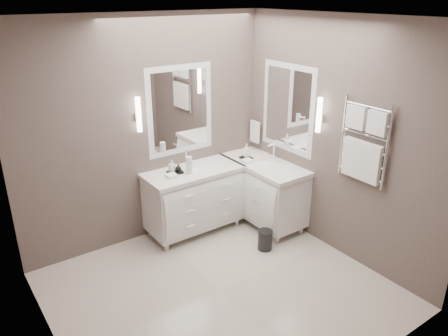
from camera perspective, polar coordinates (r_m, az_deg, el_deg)
floor at (r=4.73m, az=-0.48°, el=-15.80°), size 3.20×3.00×0.01m
ceiling at (r=3.73m, az=-0.62°, el=19.09°), size 3.20×3.00×0.01m
wall_back at (r=5.27m, az=-9.98°, el=4.67°), size 3.20×0.01×2.70m
wall_front at (r=3.06m, az=16.03°, el=-9.31°), size 3.20×0.01×2.70m
wall_left at (r=3.47m, az=-22.96°, el=-6.35°), size 0.01×3.00×2.70m
wall_right at (r=5.07m, az=14.52°, el=3.59°), size 0.01×3.00×2.70m
vanity_back at (r=5.56m, az=-3.95°, el=-3.71°), size 1.24×0.59×0.97m
vanity_right at (r=5.79m, az=5.15°, el=-2.65°), size 0.59×1.24×0.97m
mirror_back at (r=5.40m, az=-5.73°, el=7.53°), size 0.90×0.02×1.10m
mirror_right at (r=5.53m, az=8.31°, el=7.74°), size 0.02×0.90×1.10m
sconce_back at (r=5.08m, az=-11.09°, el=6.79°), size 0.06×0.06×0.40m
sconce_right at (r=5.08m, az=12.31°, el=6.69°), size 0.06×0.06×0.40m
towel_bar_corner at (r=6.02m, az=4.05°, el=4.80°), size 0.03×0.22×0.30m
towel_ladder at (r=4.79m, az=17.73°, el=2.66°), size 0.06×0.58×0.90m
waste_bin at (r=5.34m, az=5.38°, el=-9.33°), size 0.22×0.22×0.25m
amenity_tray_back at (r=5.32m, az=-6.41°, el=-0.55°), size 0.18×0.14×0.03m
amenity_tray_right at (r=5.76m, az=2.91°, el=1.33°), size 0.14×0.17×0.02m
water_bottle at (r=5.26m, az=-4.58°, el=0.35°), size 0.08×0.08×0.21m
soap_bottle_a at (r=5.29m, az=-6.84°, el=0.29°), size 0.08×0.08×0.14m
soap_bottle_b at (r=5.29m, az=-5.99°, el=0.03°), size 0.08×0.08×0.10m
soap_bottle_c at (r=5.72m, az=2.93°, el=2.31°), size 0.08×0.08×0.19m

